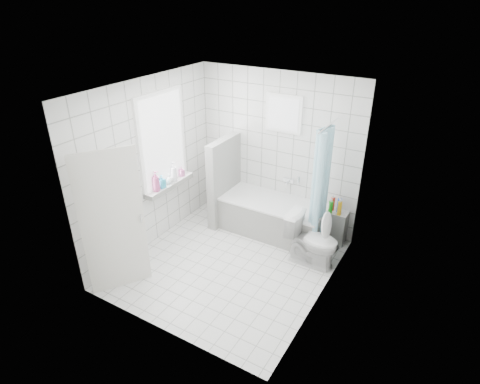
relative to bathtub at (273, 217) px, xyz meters
The scene contains 19 objects.
ground 1.17m from the bathtub, 97.83° to the right, with size 3.00×3.00×0.00m, color white.
ceiling 2.57m from the bathtub, 97.83° to the right, with size 3.00×3.00×0.00m, color white.
wall_back 1.09m from the bathtub, 112.43° to the left, with size 2.80×0.02×2.60m, color white.
wall_front 2.82m from the bathtub, 93.37° to the right, with size 2.80×0.02×2.60m, color white.
wall_left 2.17m from the bathtub, 144.11° to the right, with size 0.02×3.00×2.60m, color white.
wall_right 1.96m from the bathtub, 42.10° to the right, with size 0.02×3.00×2.60m, color white.
window_left 2.16m from the bathtub, 151.35° to the right, with size 0.01×0.90×1.40m, color white.
window_back 1.69m from the bathtub, 99.43° to the left, with size 0.50×0.01×0.50m, color white.
window_sill 1.77m from the bathtub, 150.61° to the right, with size 0.18×1.02×0.08m, color white.
door 2.66m from the bathtub, 117.66° to the right, with size 0.04×0.80×2.00m, color silver.
bathtub is the anchor object (origin of this frame).
partition_wall 1.03m from the bathtub, behind, with size 0.15×0.85×1.50m, color white.
tiled_ledge 0.99m from the bathtub, 14.91° to the left, with size 0.40×0.24×0.55m, color white.
toilet 1.00m from the bathtub, 28.49° to the right, with size 0.44×0.78×0.79m, color white.
curtain_rod 1.89m from the bathtub, ahead, with size 0.02×0.02×0.80m, color silver.
shower_curtain 1.15m from the bathtub, 11.03° to the right, with size 0.14×0.48×1.78m, color #42A9C4, non-canonical shape.
tub_faucet 0.66m from the bathtub, 73.38° to the left, with size 0.18×0.06×0.06m, color silver.
sill_bottles 1.86m from the bathtub, 148.39° to the right, with size 0.18×0.76×0.32m.
ledge_bottles 1.05m from the bathtub, 12.68° to the left, with size 0.20×0.17×0.23m.
Camera 1 is at (2.59, -4.09, 3.69)m, focal length 30.00 mm.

